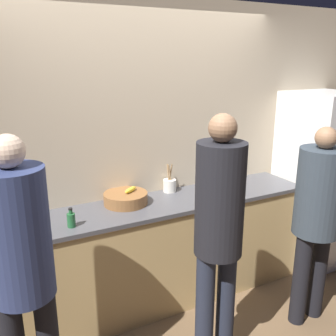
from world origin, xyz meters
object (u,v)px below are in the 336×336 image
(person_right, at_px, (317,210))
(fruit_bowl, at_px, (126,198))
(utensil_crock, at_px, (170,185))
(refrigerator, at_px, (318,179))
(cup_white, at_px, (239,175))
(person_left, at_px, (21,262))
(person_center, at_px, (219,226))
(bottle_green, at_px, (71,219))

(person_right, bearing_deg, fruit_bowl, 144.44)
(fruit_bowl, xyz_separation_m, utensil_crock, (0.46, 0.09, 0.01))
(refrigerator, distance_m, cup_white, 0.88)
(person_left, xyz_separation_m, person_right, (2.15, -0.12, -0.07))
(person_right, bearing_deg, person_center, -179.12)
(person_center, bearing_deg, utensil_crock, 80.92)
(utensil_crock, height_order, bottle_green, utensil_crock)
(person_right, distance_m, bottle_green, 1.87)
(person_center, xyz_separation_m, bottle_green, (-0.81, 0.67, -0.05))
(person_right, relative_size, bottle_green, 11.24)
(bottle_green, distance_m, cup_white, 1.78)
(person_center, distance_m, fruit_bowl, 0.95)
(refrigerator, height_order, person_right, refrigerator)
(person_left, height_order, cup_white, person_left)
(person_right, bearing_deg, bottle_green, 159.57)
(cup_white, bearing_deg, fruit_bowl, -175.65)
(cup_white, bearing_deg, person_right, -89.84)
(refrigerator, relative_size, utensil_crock, 6.92)
(person_center, height_order, person_right, person_center)
(fruit_bowl, relative_size, utensil_crock, 1.41)
(refrigerator, bearing_deg, bottle_green, -178.59)
(person_left, relative_size, fruit_bowl, 4.82)
(refrigerator, relative_size, cup_white, 18.84)
(person_right, xyz_separation_m, bottle_green, (-1.75, 0.65, 0.02))
(person_left, distance_m, person_center, 1.21)
(person_center, relative_size, cup_white, 18.88)
(fruit_bowl, distance_m, bottle_green, 0.56)
(refrigerator, bearing_deg, person_center, -157.60)
(person_left, xyz_separation_m, utensil_crock, (1.36, 0.86, -0.04))
(fruit_bowl, bearing_deg, person_center, -71.51)
(person_left, relative_size, person_center, 0.98)
(person_center, relative_size, fruit_bowl, 4.93)
(fruit_bowl, bearing_deg, bottle_green, -155.11)
(person_left, distance_m, bottle_green, 0.67)
(bottle_green, xyz_separation_m, cup_white, (1.75, 0.33, -0.01))
(utensil_crock, relative_size, cup_white, 2.72)
(person_right, bearing_deg, utensil_crock, 128.49)
(fruit_bowl, bearing_deg, refrigerator, -4.74)
(person_left, bearing_deg, refrigerator, 11.34)
(cup_white, bearing_deg, bottle_green, -169.30)
(person_right, relative_size, fruit_bowl, 4.48)
(cup_white, bearing_deg, person_center, -133.25)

